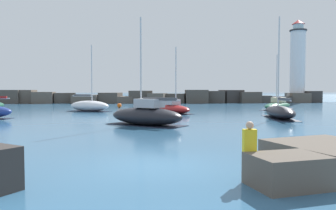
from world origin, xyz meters
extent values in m
plane|color=#336084|center=(0.00, 0.00, 0.00)|extent=(600.00, 600.00, 0.00)
cube|color=#235175|center=(0.00, 113.41, 0.00)|extent=(400.00, 116.00, 0.01)
cube|color=#4C443D|center=(-26.23, 53.64, 1.28)|extent=(5.08, 5.46, 2.57)
cube|color=brown|center=(-23.08, 53.93, 1.28)|extent=(3.03, 3.97, 2.56)
cube|color=brown|center=(-19.66, 53.52, 1.09)|extent=(4.34, 5.51, 2.18)
cube|color=#4C443D|center=(-15.86, 54.18, 0.99)|extent=(4.72, 4.54, 1.99)
cube|color=brown|center=(-11.36, 53.06, 0.81)|extent=(5.27, 5.86, 1.62)
cube|color=#4C443D|center=(-6.93, 53.71, 1.02)|extent=(4.32, 5.90, 2.03)
cube|color=brown|center=(-4.45, 53.63, 0.65)|extent=(3.66, 5.87, 1.30)
cube|color=#4C443D|center=(-1.18, 53.19, 1.21)|extent=(4.71, 4.07, 2.42)
cube|color=brown|center=(2.22, 52.61, 0.96)|extent=(4.27, 5.86, 1.93)
cube|color=#4C443D|center=(5.72, 53.75, 0.92)|extent=(4.87, 4.73, 1.84)
cube|color=#4C443D|center=(9.82, 52.61, 1.29)|extent=(4.56, 5.41, 2.58)
cube|color=#423D38|center=(13.61, 52.88, 1.18)|extent=(4.56, 4.50, 2.36)
cube|color=#383330|center=(17.14, 53.79, 1.27)|extent=(4.51, 4.67, 2.54)
cube|color=#4C443D|center=(20.36, 53.76, 1.09)|extent=(4.54, 5.75, 2.18)
cube|color=#423D38|center=(23.53, 53.43, 0.71)|extent=(3.63, 4.80, 1.42)
cube|color=#423D38|center=(26.73, 53.42, 0.63)|extent=(4.90, 4.14, 1.25)
cube|color=brown|center=(31.11, 54.05, 0.97)|extent=(4.40, 5.82, 1.95)
cube|color=#383330|center=(33.67, 54.04, 1.17)|extent=(3.84, 4.34, 2.35)
cylinder|color=gray|center=(31.05, 54.15, 0.90)|extent=(4.00, 4.00, 1.80)
cylinder|color=white|center=(31.05, 54.15, 8.18)|extent=(2.97, 2.97, 12.77)
cylinder|color=#232328|center=(31.05, 54.15, 14.69)|extent=(3.41, 3.41, 0.25)
cylinder|color=silver|center=(31.05, 54.15, 15.39)|extent=(2.08, 2.08, 1.15)
cone|color=#B21919|center=(31.05, 54.15, 16.42)|extent=(2.52, 2.52, 0.90)
cube|color=brown|center=(6.09, -0.09, 0.34)|extent=(4.31, 4.36, 0.69)
cube|color=brown|center=(3.35, -2.81, 0.43)|extent=(2.18, 1.82, 0.86)
ellipsoid|color=maroon|center=(2.84, 24.64, 0.46)|extent=(4.24, 5.80, 0.92)
cube|color=black|center=(2.84, 24.64, 0.01)|extent=(4.08, 5.54, 0.03)
cube|color=#B2B2B7|center=(2.72, 24.89, 1.24)|extent=(1.71, 1.96, 0.64)
cylinder|color=silver|center=(3.03, 24.28, 4.07)|extent=(0.12, 0.12, 6.29)
cylinder|color=#BCBCC1|center=(2.35, 25.63, 1.47)|extent=(1.45, 2.75, 0.10)
cube|color=#1E664C|center=(2.35, 25.63, 1.57)|extent=(1.34, 2.39, 0.20)
ellipsoid|color=black|center=(11.78, 17.56, 0.57)|extent=(2.97, 7.49, 1.13)
cube|color=black|center=(11.78, 17.56, 0.01)|extent=(2.88, 7.13, 0.03)
cylinder|color=silver|center=(11.86, 18.10, 5.19)|extent=(0.12, 0.12, 8.10)
cylinder|color=#BCBCC1|center=(11.56, 16.12, 1.68)|extent=(0.70, 3.98, 0.10)
cube|color=#4C4C51|center=(11.56, 16.12, 1.78)|extent=(0.71, 3.40, 0.20)
ellipsoid|color=#195138|center=(17.12, 30.68, 0.47)|extent=(6.92, 7.81, 0.94)
cube|color=black|center=(17.12, 30.68, 0.01)|extent=(6.63, 7.46, 0.03)
cube|color=beige|center=(17.37, 31.00, 1.26)|extent=(2.56, 2.72, 0.64)
cylinder|color=silver|center=(16.75, 30.21, 4.03)|extent=(0.12, 0.12, 6.19)
cylinder|color=#BCBCC1|center=(18.12, 31.94, 1.49)|extent=(2.83, 3.52, 0.10)
cube|color=#4C4C51|center=(18.12, 31.94, 1.59)|extent=(2.50, 3.06, 0.20)
ellipsoid|color=black|center=(-0.29, 12.81, 0.64)|extent=(6.35, 5.74, 1.28)
cube|color=black|center=(-0.29, 12.81, 0.01)|extent=(6.08, 5.51, 0.03)
cube|color=#B2B2B7|center=(-0.05, 12.62, 1.60)|extent=(2.29, 2.21, 0.64)
cylinder|color=silver|center=(-0.65, 13.09, 4.58)|extent=(0.12, 0.12, 6.59)
cylinder|color=#BCBCC1|center=(0.67, 12.05, 1.83)|extent=(2.71, 2.16, 0.10)
cube|color=#4C4C51|center=(0.67, 12.05, 1.93)|extent=(2.37, 1.92, 0.20)
ellipsoid|color=white|center=(-6.96, 28.65, 0.64)|extent=(5.80, 4.68, 1.28)
cube|color=black|center=(-6.96, 28.65, 0.01)|extent=(5.55, 4.50, 0.03)
cylinder|color=silver|center=(-6.61, 28.44, 4.59)|extent=(0.12, 0.12, 6.62)
cylinder|color=#BCBCC1|center=(-7.90, 29.21, 1.83)|extent=(2.62, 1.62, 0.10)
cube|color=#4C4C51|center=(-7.90, 29.21, 1.93)|extent=(2.29, 1.48, 0.20)
sphere|color=#EA5914|center=(-3.97, 36.31, 0.32)|extent=(0.64, 0.64, 0.64)
cylinder|color=black|center=(-3.97, 36.31, 0.74)|extent=(0.04, 0.04, 0.20)
cylinder|color=#282833|center=(2.42, -2.19, 0.41)|extent=(0.14, 0.14, 0.82)
cylinder|color=#282833|center=(2.60, -2.19, 0.41)|extent=(0.14, 0.14, 0.82)
cube|color=yellow|center=(2.51, -2.19, 1.14)|extent=(0.36, 0.22, 0.65)
sphere|color=tan|center=(2.51, -2.19, 1.57)|extent=(0.22, 0.22, 0.22)
camera|label=1|loc=(-0.43, -11.09, 2.56)|focal=35.00mm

